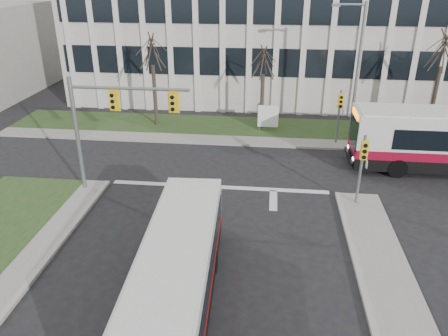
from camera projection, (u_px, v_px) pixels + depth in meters
ground at (194, 284)px, 16.77m from camera, size 120.00×120.00×0.00m
sidewalk_cross at (303, 143)px, 29.97m from camera, size 44.00×1.60×0.14m
building_lawn at (301, 130)px, 32.51m from camera, size 44.00×5.00×0.12m
office_building at (299, 27)px, 40.85m from camera, size 40.00×16.00×12.00m
mast_arm_signal at (106, 116)px, 22.01m from camera, size 6.11×0.38×6.20m
signal_pole_near at (362, 161)px, 21.25m from camera, size 0.34×0.39×3.80m
signal_pole_far at (339, 110)px, 28.92m from camera, size 0.34×0.39×3.80m
streetlight at (355, 67)px, 28.43m from camera, size 2.15×0.25×9.20m
directory_sign at (268, 117)px, 31.84m from camera, size 1.50×0.12×2.00m
tree_left at (152, 53)px, 31.31m from camera, size 1.80×1.80×7.70m
tree_mid at (263, 63)px, 30.96m from camera, size 1.80×1.80×6.82m
tree_right at (444, 52)px, 29.17m from camera, size 1.80×1.80×8.25m
bus_main at (176, 286)px, 14.57m from camera, size 2.74×10.67×2.82m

